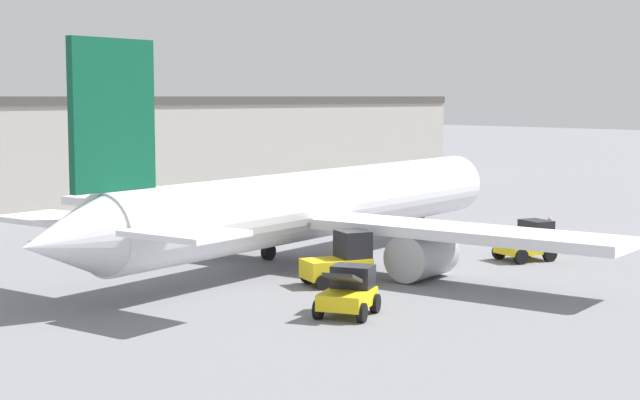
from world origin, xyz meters
TOP-DOWN VIEW (x-y plane):
  - ground_plane at (0.00, 0.00)m, footprint 400.00×400.00m
  - terminal_building at (4.08, 38.54)m, footprint 85.32×15.11m
  - airplane at (-0.97, -0.20)m, footprint 37.33×34.57m
  - ground_crew_worker at (12.91, -5.80)m, footprint 0.40×0.40m
  - baggage_tug at (8.41, -7.50)m, footprint 3.21×2.81m
  - belt_loader_truck at (-8.07, -10.54)m, footprint 3.33×3.09m
  - pushback_tug at (-3.82, -5.69)m, footprint 3.47×2.78m

SIDE VIEW (x-z plane):
  - ground_plane at x=0.00m, z-range 0.00..0.00m
  - belt_loader_truck at x=-8.07m, z-range -0.03..1.93m
  - ground_crew_worker at x=12.91m, z-range 0.06..1.89m
  - baggage_tug at x=8.41m, z-range -0.07..2.08m
  - pushback_tug at x=-3.82m, z-range -0.13..2.39m
  - airplane at x=-0.97m, z-range -2.59..8.62m
  - terminal_building at x=4.08m, z-range 0.01..8.82m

